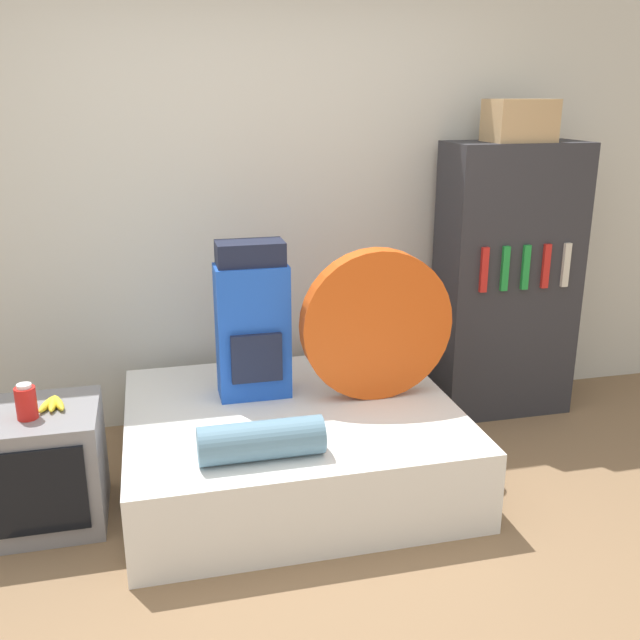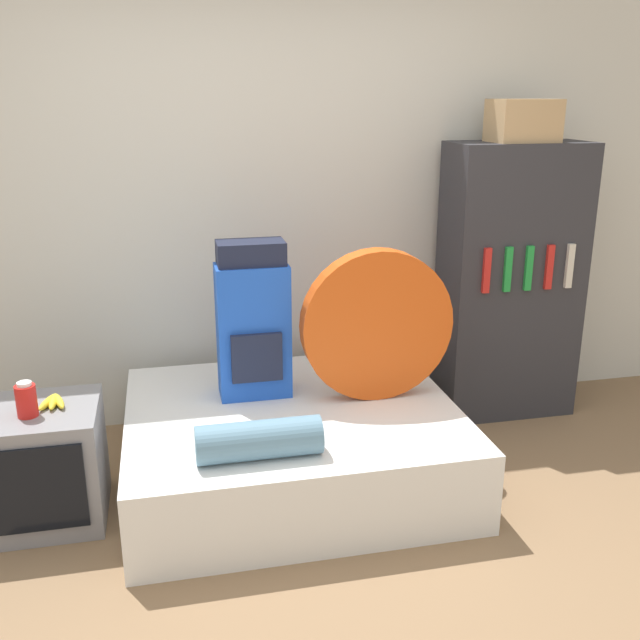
% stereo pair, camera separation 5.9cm
% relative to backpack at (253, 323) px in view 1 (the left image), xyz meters
% --- Properties ---
extents(ground_plane, '(16.00, 16.00, 0.00)m').
position_rel_backpack_xyz_m(ground_plane, '(0.10, -1.09, -0.79)').
color(ground_plane, '#846647').
extents(wall_back, '(8.00, 0.05, 2.60)m').
position_rel_backpack_xyz_m(wall_back, '(0.10, 0.66, 0.51)').
color(wall_back, silver).
rests_on(wall_back, ground_plane).
extents(bed, '(1.64, 1.41, 0.40)m').
position_rel_backpack_xyz_m(bed, '(0.16, -0.21, -0.59)').
color(bed, white).
rests_on(bed, ground_plane).
extents(backpack, '(0.37, 0.24, 0.81)m').
position_rel_backpack_xyz_m(backpack, '(0.00, 0.00, 0.00)').
color(backpack, blue).
rests_on(backpack, bed).
extents(tent_bag, '(0.78, 0.11, 0.78)m').
position_rel_backpack_xyz_m(tent_bag, '(0.61, -0.17, -0.00)').
color(tent_bag, '#D14C14').
rests_on(tent_bag, bed).
extents(sleeping_roll, '(0.54, 0.17, 0.17)m').
position_rel_backpack_xyz_m(sleeping_roll, '(-0.07, -0.69, -0.31)').
color(sleeping_roll, '#5B849E').
rests_on(sleeping_roll, bed).
extents(television, '(0.53, 0.52, 0.55)m').
position_rel_backpack_xyz_m(television, '(-1.03, -0.31, -0.52)').
color(television, gray).
rests_on(television, ground_plane).
extents(canister, '(0.09, 0.09, 0.16)m').
position_rel_backpack_xyz_m(canister, '(-1.05, -0.37, -0.17)').
color(canister, red).
rests_on(canister, television).
extents(banana_bunch, '(0.13, 0.18, 0.04)m').
position_rel_backpack_xyz_m(banana_bunch, '(-0.96, -0.27, -0.23)').
color(banana_bunch, yellow).
rests_on(banana_bunch, television).
extents(bookshelf, '(0.80, 0.42, 1.64)m').
position_rel_backpack_xyz_m(bookshelf, '(1.60, 0.36, 0.03)').
color(bookshelf, '#2D2D33').
rests_on(bookshelf, ground_plane).
extents(cardboard_box, '(0.35, 0.27, 0.23)m').
position_rel_backpack_xyz_m(cardboard_box, '(1.58, 0.33, 0.97)').
color(cardboard_box, tan).
rests_on(cardboard_box, bookshelf).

